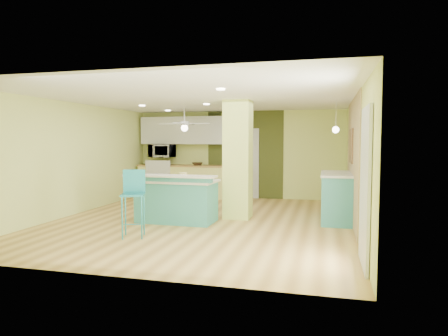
{
  "coord_description": "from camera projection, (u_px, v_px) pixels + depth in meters",
  "views": [
    {
      "loc": [
        2.47,
        -7.79,
        1.67
      ],
      "look_at": [
        0.37,
        0.4,
        1.08
      ],
      "focal_mm": 32.0,
      "sensor_mm": 36.0,
      "label": 1
    }
  ],
  "objects": [
    {
      "name": "bar_stool",
      "position": [
        134.0,
        192.0,
        6.88
      ],
      "size": [
        0.48,
        0.48,
        1.16
      ],
      "rotation": [
        0.0,
        0.0,
        0.33
      ],
      "color": "teal",
      "rests_on": "floor"
    },
    {
      "name": "wall_left",
      "position": [
        74.0,
        159.0,
        8.91
      ],
      "size": [
        0.01,
        7.0,
        2.5
      ],
      "primitive_type": "cube",
      "color": "#D5E178",
      "rests_on": "floor"
    },
    {
      "name": "canister",
      "position": [
        183.0,
        177.0,
        7.98
      ],
      "size": [
        0.16,
        0.16,
        0.16
      ],
      "primitive_type": "cylinder",
      "color": "gold",
      "rests_on": "peninsula"
    },
    {
      "name": "floor",
      "position": [
        202.0,
        221.0,
        8.25
      ],
      "size": [
        6.0,
        7.0,
        0.01
      ],
      "primitive_type": "cube",
      "color": "olive",
      "rests_on": "ground"
    },
    {
      "name": "fruit_bowl",
      "position": [
        197.0,
        164.0,
        11.55
      ],
      "size": [
        0.39,
        0.39,
        0.08
      ],
      "primitive_type": "imported",
      "rotation": [
        0.0,
        0.0,
        0.23
      ],
      "color": "#3B2918",
      "rests_on": "kitchen_run"
    },
    {
      "name": "ceiling_fan",
      "position": [
        184.0,
        124.0,
        10.31
      ],
      "size": [
        1.41,
        1.41,
        0.61
      ],
      "color": "silver",
      "rests_on": "ceiling"
    },
    {
      "name": "wall_front",
      "position": [
        113.0,
        175.0,
        4.78
      ],
      "size": [
        6.0,
        0.01,
        2.5
      ],
      "primitive_type": "cube",
      "color": "#D5E178",
      "rests_on": "floor"
    },
    {
      "name": "french_door",
      "position": [
        365.0,
        187.0,
        5.22
      ],
      "size": [
        0.04,
        1.08,
        2.1
      ],
      "primitive_type": "cube",
      "color": "silver",
      "rests_on": "floor"
    },
    {
      "name": "stove",
      "position": [
        162.0,
        181.0,
        11.86
      ],
      "size": [
        0.76,
        0.66,
        1.08
      ],
      "color": "silver",
      "rests_on": "floor"
    },
    {
      "name": "wall_right",
      "position": [
        356.0,
        163.0,
        7.42
      ],
      "size": [
        0.01,
        7.0,
        2.5
      ],
      "primitive_type": "cube",
      "color": "#D5E178",
      "rests_on": "floor"
    },
    {
      "name": "kitchen_run",
      "position": [
        193.0,
        181.0,
        11.64
      ],
      "size": [
        3.25,
        0.63,
        0.94
      ],
      "color": "#EFEC7D",
      "rests_on": "floor"
    },
    {
      "name": "wall_decor",
      "position": [
        351.0,
        146.0,
        8.18
      ],
      "size": [
        0.03,
        0.9,
        0.7
      ],
      "primitive_type": "cube",
      "color": "brown",
      "rests_on": "wood_panel"
    },
    {
      "name": "column",
      "position": [
        238.0,
        160.0,
        8.49
      ],
      "size": [
        0.55,
        0.55,
        2.5
      ],
      "primitive_type": "cube",
      "color": "#C7D864",
      "rests_on": "floor"
    },
    {
      "name": "wall_back",
      "position": [
        238.0,
        155.0,
        11.55
      ],
      "size": [
        6.0,
        0.01,
        2.5
      ],
      "primitive_type": "cube",
      "color": "#D5E178",
      "rests_on": "floor"
    },
    {
      "name": "olive_accent",
      "position": [
        245.0,
        155.0,
        11.49
      ],
      "size": [
        2.2,
        0.02,
        2.5
      ],
      "primitive_type": "cube",
      "color": "#3F461C",
      "rests_on": "floor"
    },
    {
      "name": "interior_door",
      "position": [
        245.0,
        163.0,
        11.48
      ],
      "size": [
        0.82,
        0.05,
        2.0
      ],
      "primitive_type": "cube",
      "color": "silver",
      "rests_on": "floor"
    },
    {
      "name": "microwave",
      "position": [
        162.0,
        151.0,
        11.81
      ],
      "size": [
        0.7,
        0.48,
        0.39
      ],
      "primitive_type": "imported",
      "color": "white",
      "rests_on": "wall_back"
    },
    {
      "name": "upper_cabinets",
      "position": [
        194.0,
        130.0,
        11.65
      ],
      "size": [
        3.2,
        0.34,
        0.8
      ],
      "primitive_type": "cube",
      "color": "silver",
      "rests_on": "wall_back"
    },
    {
      "name": "pendant_lamp",
      "position": [
        336.0,
        130.0,
        8.19
      ],
      "size": [
        0.14,
        0.14,
        0.69
      ],
      "color": "silver",
      "rests_on": "ceiling"
    },
    {
      "name": "ceiling",
      "position": [
        202.0,
        99.0,
        8.08
      ],
      "size": [
        6.0,
        7.0,
        0.01
      ],
      "primitive_type": "cube",
      "color": "white",
      "rests_on": "wall_back"
    },
    {
      "name": "wood_panel",
      "position": [
        353.0,
        161.0,
        8.01
      ],
      "size": [
        0.02,
        3.4,
        2.5
      ],
      "primitive_type": "cube",
      "color": "#937A54",
      "rests_on": "floor"
    },
    {
      "name": "peninsula",
      "position": [
        176.0,
        200.0,
        8.12
      ],
      "size": [
        1.86,
        1.01,
        0.99
      ],
      "rotation": [
        0.0,
        0.0,
        -0.02
      ],
      "color": "teal",
      "rests_on": "floor"
    },
    {
      "name": "side_counter",
      "position": [
        337.0,
        197.0,
        8.24
      ],
      "size": [
        0.66,
        1.54,
        0.99
      ],
      "color": "teal",
      "rests_on": "floor"
    }
  ]
}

